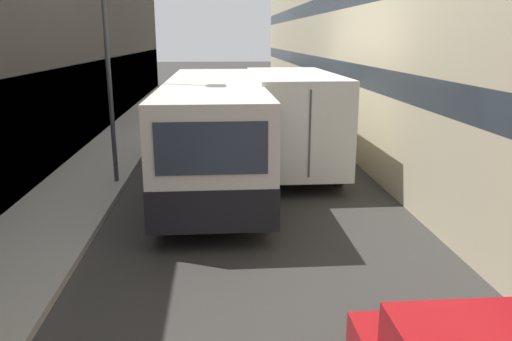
{
  "coord_description": "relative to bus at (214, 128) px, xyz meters",
  "views": [
    {
      "loc": [
        -0.65,
        2.49,
        4.02
      ],
      "look_at": [
        0.04,
        11.5,
        1.6
      ],
      "focal_mm": 35.0,
      "sensor_mm": 36.0,
      "label": 1
    }
  ],
  "objects": [
    {
      "name": "ground_plane",
      "position": [
        0.78,
        -1.43,
        -1.54
      ],
      "size": [
        150.0,
        150.0,
        0.0
      ],
      "primitive_type": "plane",
      "color": "#33302D"
    },
    {
      "name": "sidewalk_left",
      "position": [
        -3.64,
        -1.43,
        -1.46
      ],
      "size": [
        2.32,
        60.0,
        0.14
      ],
      "color": "#9E998E",
      "rests_on": "ground_plane"
    },
    {
      "name": "bus",
      "position": [
        0.0,
        0.0,
        0.0
      ],
      "size": [
        2.55,
        10.26,
        2.87
      ],
      "color": "silver",
      "rests_on": "ground_plane"
    },
    {
      "name": "box_truck",
      "position": [
        2.38,
        1.79,
        0.07
      ],
      "size": [
        2.39,
        8.04,
        2.99
      ],
      "color": "silver",
      "rests_on": "ground_plane"
    },
    {
      "name": "panel_van",
      "position": [
        -0.45,
        10.07,
        -0.38
      ],
      "size": [
        1.84,
        4.38,
        2.08
      ],
      "color": "navy",
      "rests_on": "ground_plane"
    }
  ]
}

